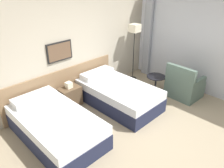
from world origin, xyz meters
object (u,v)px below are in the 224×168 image
Objects in this scene: bed_near_door at (55,126)px; armchair at (184,87)px; side_table at (156,81)px; bed_near_window at (118,94)px; nightstand at (70,96)px; floor_lamp at (135,33)px.

armchair reaches higher than bed_near_door.
side_table is (2.89, -0.31, 0.07)m from bed_near_door.
bed_near_door is at bearing 180.00° from bed_near_window.
side_table is at bearing -6.21° from bed_near_door.
bed_near_window is 4.04× the size of side_table.
nightstand is at bearing 56.39° from armchair.
nightstand is at bearing 151.71° from side_table.
bed_near_door is at bearing 76.10° from armchair.
bed_near_door reaches higher than side_table.
nightstand is 2.54m from floor_lamp.
bed_near_door is at bearing 173.79° from side_table.
bed_near_window is at bearing -41.19° from nightstand.
bed_near_window is 1.93m from floor_lamp.
bed_near_door is 2.20× the size of armchair.
side_table is at bearing 31.13° from armchair.
floor_lamp reaches higher than side_table.
floor_lamp reaches higher than nightstand.
floor_lamp reaches higher than bed_near_window.
floor_lamp is (1.39, 0.70, 1.14)m from bed_near_window.
nightstand is (0.88, 0.77, -0.02)m from bed_near_door.
floor_lamp is 2.00m from armchair.
armchair is (0.10, -1.65, -1.12)m from floor_lamp.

